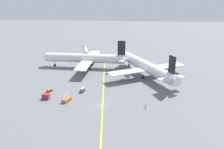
{
  "coord_description": "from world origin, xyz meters",
  "views": [
    {
      "loc": [
        12.56,
        -79.71,
        41.09
      ],
      "look_at": [
        1.34,
        25.84,
        4.0
      ],
      "focal_mm": 36.95,
      "sensor_mm": 36.0,
      "label": 1
    }
  ],
  "objects_px": {
    "airliner_at_gate_left": "(86,58)",
    "gse_container_dolly_flat": "(46,96)",
    "pushback_tug": "(121,60)",
    "gse_baggage_cart_trailing": "(82,90)",
    "ground_crew_ramp_agent_by_cones": "(145,106)",
    "airliner_being_pushed": "(146,67)",
    "gse_stair_truck_yellow": "(67,99)",
    "jet_bridge": "(85,50)",
    "gse_gpu_cart_small": "(49,90)"
  },
  "relations": [
    {
      "from": "airliner_at_gate_left",
      "to": "gse_container_dolly_flat",
      "type": "bearing_deg",
      "value": -99.19
    },
    {
      "from": "airliner_at_gate_left",
      "to": "pushback_tug",
      "type": "height_order",
      "value": "airliner_at_gate_left"
    },
    {
      "from": "gse_baggage_cart_trailing",
      "to": "ground_crew_ramp_agent_by_cones",
      "type": "bearing_deg",
      "value": -25.36
    },
    {
      "from": "airliner_being_pushed",
      "to": "gse_stair_truck_yellow",
      "type": "distance_m",
      "value": 47.76
    },
    {
      "from": "gse_container_dolly_flat",
      "to": "jet_bridge",
      "type": "xyz_separation_m",
      "value": [
        1.62,
        69.74,
        3.36
      ]
    },
    {
      "from": "pushback_tug",
      "to": "gse_gpu_cart_small",
      "type": "distance_m",
      "value": 59.57
    },
    {
      "from": "airliner_being_pushed",
      "to": "ground_crew_ramp_agent_by_cones",
      "type": "relative_size",
      "value": 27.42
    },
    {
      "from": "airliner_at_gate_left",
      "to": "gse_baggage_cart_trailing",
      "type": "height_order",
      "value": "airliner_at_gate_left"
    },
    {
      "from": "gse_gpu_cart_small",
      "to": "ground_crew_ramp_agent_by_cones",
      "type": "height_order",
      "value": "gse_gpu_cart_small"
    },
    {
      "from": "airliner_at_gate_left",
      "to": "gse_container_dolly_flat",
      "type": "height_order",
      "value": "airliner_at_gate_left"
    },
    {
      "from": "airliner_at_gate_left",
      "to": "ground_crew_ramp_agent_by_cones",
      "type": "height_order",
      "value": "airliner_at_gate_left"
    },
    {
      "from": "pushback_tug",
      "to": "gse_gpu_cart_small",
      "type": "relative_size",
      "value": 3.18
    },
    {
      "from": "gse_gpu_cart_small",
      "to": "ground_crew_ramp_agent_by_cones",
      "type": "relative_size",
      "value": 1.55
    },
    {
      "from": "gse_container_dolly_flat",
      "to": "gse_gpu_cart_small",
      "type": "height_order",
      "value": "gse_container_dolly_flat"
    },
    {
      "from": "pushback_tug",
      "to": "jet_bridge",
      "type": "bearing_deg",
      "value": 158.48
    },
    {
      "from": "gse_container_dolly_flat",
      "to": "ground_crew_ramp_agent_by_cones",
      "type": "bearing_deg",
      "value": -6.03
    },
    {
      "from": "airliner_being_pushed",
      "to": "gse_baggage_cart_trailing",
      "type": "bearing_deg",
      "value": -139.5
    },
    {
      "from": "ground_crew_ramp_agent_by_cones",
      "to": "gse_baggage_cart_trailing",
      "type": "bearing_deg",
      "value": 154.64
    },
    {
      "from": "airliner_at_gate_left",
      "to": "airliner_being_pushed",
      "type": "distance_m",
      "value": 36.69
    },
    {
      "from": "pushback_tug",
      "to": "gse_baggage_cart_trailing",
      "type": "height_order",
      "value": "pushback_tug"
    },
    {
      "from": "airliner_at_gate_left",
      "to": "jet_bridge",
      "type": "height_order",
      "value": "airliner_at_gate_left"
    },
    {
      "from": "airliner_being_pushed",
      "to": "gse_gpu_cart_small",
      "type": "height_order",
      "value": "airliner_being_pushed"
    },
    {
      "from": "airliner_being_pushed",
      "to": "gse_gpu_cart_small",
      "type": "bearing_deg",
      "value": -149.33
    },
    {
      "from": "airliner_being_pushed",
      "to": "ground_crew_ramp_agent_by_cones",
      "type": "height_order",
      "value": "airliner_being_pushed"
    },
    {
      "from": "jet_bridge",
      "to": "gse_baggage_cart_trailing",
      "type": "bearing_deg",
      "value": -79.06
    },
    {
      "from": "gse_container_dolly_flat",
      "to": "gse_baggage_cart_trailing",
      "type": "height_order",
      "value": "gse_container_dolly_flat"
    },
    {
      "from": "airliner_at_gate_left",
      "to": "gse_baggage_cart_trailing",
      "type": "relative_size",
      "value": 17.37
    },
    {
      "from": "gse_baggage_cart_trailing",
      "to": "gse_container_dolly_flat",
      "type": "bearing_deg",
      "value": -147.15
    },
    {
      "from": "pushback_tug",
      "to": "ground_crew_ramp_agent_by_cones",
      "type": "height_order",
      "value": "pushback_tug"
    },
    {
      "from": "gse_stair_truck_yellow",
      "to": "ground_crew_ramp_agent_by_cones",
      "type": "xyz_separation_m",
      "value": [
        31.58,
        -2.98,
        -0.14
      ]
    },
    {
      "from": "jet_bridge",
      "to": "pushback_tug",
      "type": "bearing_deg",
      "value": -21.52
    },
    {
      "from": "airliner_at_gate_left",
      "to": "airliner_being_pushed",
      "type": "height_order",
      "value": "airliner_at_gate_left"
    },
    {
      "from": "gse_gpu_cart_small",
      "to": "ground_crew_ramp_agent_by_cones",
      "type": "distance_m",
      "value": 43.75
    },
    {
      "from": "jet_bridge",
      "to": "ground_crew_ramp_agent_by_cones",
      "type": "bearing_deg",
      "value": -62.12
    },
    {
      "from": "pushback_tug",
      "to": "gse_stair_truck_yellow",
      "type": "distance_m",
      "value": 63.59
    },
    {
      "from": "airliner_being_pushed",
      "to": "pushback_tug",
      "type": "bearing_deg",
      "value": 119.4
    },
    {
      "from": "gse_container_dolly_flat",
      "to": "jet_bridge",
      "type": "distance_m",
      "value": 69.84
    },
    {
      "from": "gse_gpu_cart_small",
      "to": "gse_stair_truck_yellow",
      "type": "bearing_deg",
      "value": -39.4
    },
    {
      "from": "gse_container_dolly_flat",
      "to": "gse_stair_truck_yellow",
      "type": "height_order",
      "value": "gse_stair_truck_yellow"
    },
    {
      "from": "airliner_being_pushed",
      "to": "pushback_tug",
      "type": "distance_m",
      "value": 30.79
    },
    {
      "from": "gse_container_dolly_flat",
      "to": "gse_baggage_cart_trailing",
      "type": "distance_m",
      "value": 15.98
    },
    {
      "from": "pushback_tug",
      "to": "gse_baggage_cart_trailing",
      "type": "bearing_deg",
      "value": -104.97
    },
    {
      "from": "pushback_tug",
      "to": "ground_crew_ramp_agent_by_cones",
      "type": "xyz_separation_m",
      "value": [
        13.73,
        -64.02,
        -0.3
      ]
    },
    {
      "from": "pushback_tug",
      "to": "gse_container_dolly_flat",
      "type": "relative_size",
      "value": 2.49
    },
    {
      "from": "ground_crew_ramp_agent_by_cones",
      "to": "jet_bridge",
      "type": "relative_size",
      "value": 0.08
    },
    {
      "from": "airliner_being_pushed",
      "to": "jet_bridge",
      "type": "xyz_separation_m",
      "value": [
        -40.43,
        36.63,
        -0.63
      ]
    },
    {
      "from": "gse_gpu_cart_small",
      "to": "airliner_being_pushed",
      "type": "bearing_deg",
      "value": 30.67
    },
    {
      "from": "gse_gpu_cart_small",
      "to": "gse_baggage_cart_trailing",
      "type": "distance_m",
      "value": 14.84
    },
    {
      "from": "pushback_tug",
      "to": "gse_stair_truck_yellow",
      "type": "relative_size",
      "value": 1.7
    },
    {
      "from": "jet_bridge",
      "to": "airliner_being_pushed",
      "type": "bearing_deg",
      "value": -42.17
    }
  ]
}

